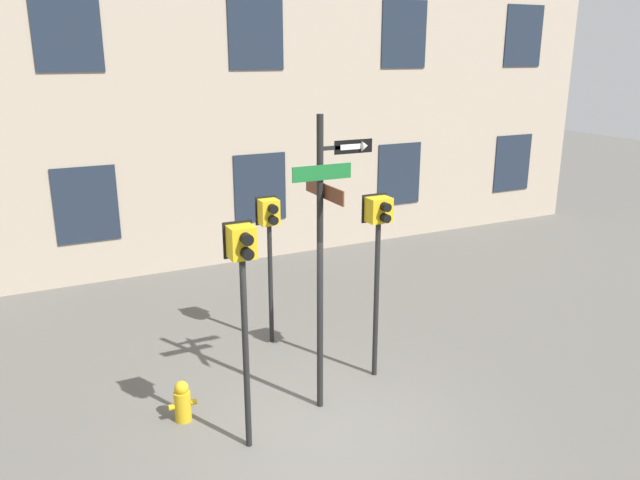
# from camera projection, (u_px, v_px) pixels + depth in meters

# --- Properties ---
(ground_plane) EXTENTS (60.00, 60.00, 0.00)m
(ground_plane) POSITION_uv_depth(u_px,v_px,m) (326.00, 437.00, 8.33)
(ground_plane) COLOR #595651
(street_sign_pole) EXTENTS (1.18, 1.08, 4.19)m
(street_sign_pole) POSITION_uv_depth(u_px,v_px,m) (324.00, 243.00, 8.39)
(street_sign_pole) COLOR black
(street_sign_pole) RESTS_ON ground_plane
(pedestrian_signal_left) EXTENTS (0.37, 0.40, 3.01)m
(pedestrian_signal_left) POSITION_uv_depth(u_px,v_px,m) (243.00, 278.00, 7.49)
(pedestrian_signal_left) COLOR black
(pedestrian_signal_left) RESTS_ON ground_plane
(pedestrian_signal_right) EXTENTS (0.41, 0.40, 2.92)m
(pedestrian_signal_right) POSITION_uv_depth(u_px,v_px,m) (378.00, 236.00, 9.30)
(pedestrian_signal_right) COLOR black
(pedestrian_signal_right) RESTS_ON ground_plane
(pedestrian_signal_across) EXTENTS (0.37, 0.40, 2.62)m
(pedestrian_signal_across) POSITION_uv_depth(u_px,v_px,m) (269.00, 230.00, 10.51)
(pedestrian_signal_across) COLOR black
(pedestrian_signal_across) RESTS_ON ground_plane
(fire_hydrant) EXTENTS (0.39, 0.23, 0.60)m
(fire_hydrant) POSITION_uv_depth(u_px,v_px,m) (182.00, 402.00, 8.65)
(fire_hydrant) COLOR gold
(fire_hydrant) RESTS_ON ground_plane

